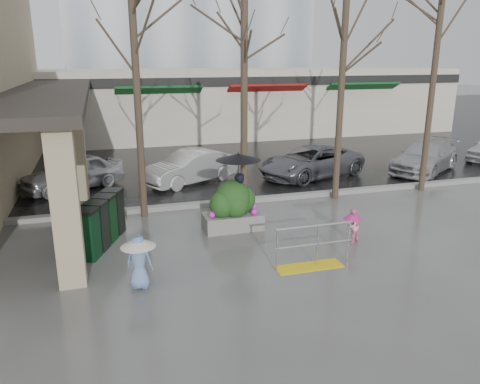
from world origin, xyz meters
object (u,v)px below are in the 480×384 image
handrail (312,252)px  news_boxes (101,222)px  woman (238,183)px  child_pink (352,224)px  car_d (425,157)px  car_c (311,162)px  planter (233,206)px  child_blue (139,257)px  car_b (190,167)px  car_a (73,173)px  tree_midwest (244,38)px  tree_east (438,36)px  tree_west (134,42)px  tree_mideast (344,52)px

handrail → news_boxes: size_ratio=0.84×
woman → child_pink: size_ratio=2.40×
woman → car_d: woman is taller
car_c → planter: bearing=-63.0°
child_blue → car_b: (2.64, 8.15, -0.08)m
child_pink → car_c: 7.03m
woman → car_a: bearing=-77.6°
tree_midwest → planter: tree_midwest is taller
handrail → tree_east: tree_east is taller
tree_west → car_b: bearing=58.7°
handrail → child_pink: handrail is taller
tree_west → planter: size_ratio=4.12×
tree_west → handrail: bearing=-55.0°
tree_east → car_b: 9.84m
tree_mideast → tree_east: bearing=-0.0°
car_d → woman: bearing=-98.8°
child_pink → child_blue: 5.62m
woman → car_a: (-4.63, 5.71, -0.73)m
handrail → car_c: (3.61, 7.80, 0.25)m
handrail → car_d: (8.65, 7.27, 0.25)m
woman → tree_west: bearing=-64.5°
handrail → tree_east: 9.60m
child_blue → car_a: car_a is taller
car_c → car_d: (5.03, -0.53, 0.00)m
tree_mideast → child_blue: tree_mideast is taller
car_b → tree_mideast: bearing=24.5°
tree_midwest → child_pink: size_ratio=7.60×
woman → car_a: woman is taller
handrail → tree_midwest: bearing=91.9°
tree_midwest → tree_east: size_ratio=0.97×
car_b → car_c: bearing=57.3°
handrail → tree_west: bearing=125.0°
tree_mideast → car_b: 7.01m
tree_east → car_c: 6.38m
tree_midwest → car_b: bearing=107.6°
handrail → tree_west: size_ratio=0.28×
car_d → tree_midwest: bearing=-107.7°
car_a → car_b: 4.30m
tree_midwest → tree_east: bearing=-0.0°
news_boxes → car_c: (8.23, 5.04, 0.01)m
car_c → car_d: bearing=64.7°
woman → news_boxes: size_ratio=0.98×
child_pink → car_d: (7.01, 6.21, 0.11)m
child_blue → news_boxes: size_ratio=0.51×
car_a → car_c: (9.15, -0.80, 0.00)m
tree_mideast → woman: size_ratio=2.94×
handrail → car_d: size_ratio=0.44×
handrail → child_blue: child_blue is taller
child_pink → handrail: bearing=0.9°
child_blue → planter: planter is taller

